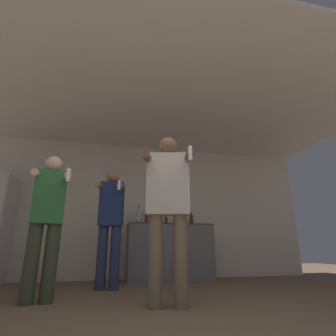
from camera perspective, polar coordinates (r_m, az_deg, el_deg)
wall_back at (r=5.20m, az=-6.86°, el=-8.81°), size 7.00×0.06×2.55m
ceiling_slab at (r=3.99m, az=-3.47°, el=13.55°), size 7.00×3.90×0.05m
counter at (r=4.89m, az=0.23°, el=-17.80°), size 1.51×0.68×0.96m
bottle_brown_liquor at (r=4.94m, az=-4.72°, el=-10.68°), size 0.07×0.07×0.33m
bottle_dark_rum at (r=4.92m, az=-6.35°, el=-10.49°), size 0.09×0.09×0.35m
bottle_green_wine at (r=5.00m, az=-0.43°, el=-11.35°), size 0.06×0.06×0.23m
bottle_tall_gin at (r=5.13m, az=5.13°, el=-11.17°), size 0.07×0.07×0.27m
person_woman_foreground at (r=2.78m, az=0.01°, el=-7.48°), size 0.59×0.62×1.75m
person_man_side at (r=3.26m, az=-24.90°, el=-9.98°), size 0.46×0.55×1.60m
person_spectator_back at (r=3.97m, az=-12.38°, el=-10.95°), size 0.45×0.49×1.70m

